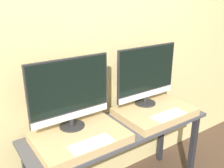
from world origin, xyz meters
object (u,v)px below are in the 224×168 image
Objects in this scene: keyboard_left at (91,143)px; monitor_right at (147,74)px; keyboard_right at (169,115)px; monitor_left at (70,92)px.

keyboard_left is 0.88m from monitor_right.
monitor_right reaches higher than keyboard_right.
monitor_left is at bearing 158.57° from keyboard_right.
monitor_right is at bearing 90.00° from keyboard_right.
keyboard_right is at bearing 0.00° from keyboard_left.
keyboard_left is at bearing 180.00° from keyboard_right.
keyboard_left is 0.77m from keyboard_right.
monitor_left is 0.42m from keyboard_left.
monitor_left reaches higher than keyboard_right.
keyboard_right is (0.77, -0.30, -0.29)m from monitor_left.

